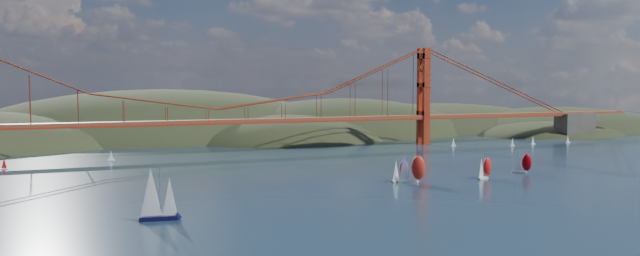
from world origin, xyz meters
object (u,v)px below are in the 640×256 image
object	(u,v)px
racer_2	(521,163)
racer_1	(484,168)
sloop_navy	(157,195)
racer_rwb	(400,170)
racer_0	(411,168)

from	to	relation	value
racer_2	racer_1	bearing A→B (deg)	-127.53
sloop_navy	racer_2	distance (m)	146.82
sloop_navy	racer_rwb	bearing A→B (deg)	28.09
racer_0	sloop_navy	bearing A→B (deg)	-133.73
racer_0	racer_1	xyz separation A→B (m)	(29.32, -2.58, -1.02)
sloop_navy	racer_0	xyz separation A→B (m)	(90.95, 27.94, -1.44)
racer_0	racer_1	world-z (taller)	racer_0
sloop_navy	racer_2	world-z (taller)	sloop_navy
racer_1	sloop_navy	bearing A→B (deg)	170.58
racer_1	racer_rwb	bearing A→B (deg)	147.70
racer_1	racer_rwb	world-z (taller)	racer_1
sloop_navy	racer_1	distance (m)	122.94
racer_1	racer_2	distance (m)	23.97
racer_0	racer_rwb	bearing A→B (deg)	152.79
sloop_navy	racer_2	size ratio (longest dim) A/B	1.75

